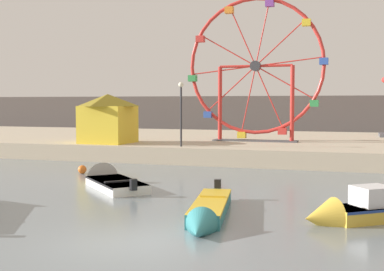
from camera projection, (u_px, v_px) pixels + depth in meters
ground_plane at (138, 243)px, 13.18m from camera, size 240.00×240.00×0.00m
quay_promenade at (280, 145)px, 37.75m from camera, size 110.00×20.10×1.01m
distant_town_skyline at (305, 116)px, 55.93m from camera, size 140.00×3.00×4.40m
motorboat_mustard_yellow at (364, 211)px, 15.64m from camera, size 4.49×3.83×1.41m
motorboat_teal_painted at (208, 212)px, 15.78m from camera, size 1.95×6.10×1.02m
motorboat_white_red_stripe at (108, 181)px, 22.40m from camera, size 4.50×4.47×1.50m
ferris_wheel_red_frame at (256, 69)px, 34.51m from camera, size 9.52×1.20×9.74m
carnival_booth_yellow_awning at (108, 118)px, 33.20m from camera, size 3.38×3.30×3.19m
promenade_lamp_near at (181, 104)px, 30.45m from camera, size 0.32×0.32×3.86m
mooring_buoy_orange at (82, 169)px, 26.08m from camera, size 0.44×0.44×0.44m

